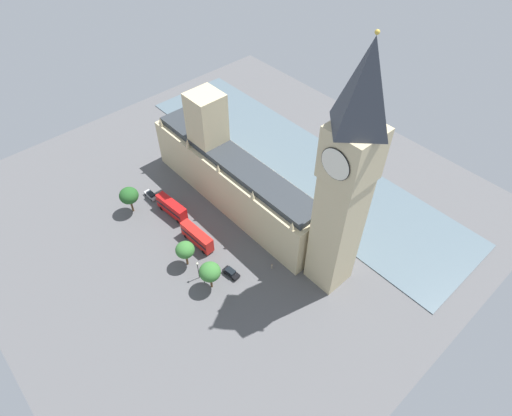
# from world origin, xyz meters

# --- Properties ---
(ground_plane) EXTENTS (129.07, 129.07, 0.00)m
(ground_plane) POSITION_xyz_m (0.00, 0.00, 0.00)
(ground_plane) COLOR #565659
(river_thames) EXTENTS (30.07, 116.16, 0.25)m
(river_thames) POSITION_xyz_m (-27.07, 0.00, 0.12)
(river_thames) COLOR slate
(river_thames) RESTS_ON ground
(parliament_building) EXTENTS (11.38, 59.07, 30.22)m
(parliament_building) POSITION_xyz_m (-1.99, -1.77, 9.15)
(parliament_building) COLOR #CCBA8E
(parliament_building) RESTS_ON ground
(clock_tower) EXTENTS (9.34, 9.34, 60.88)m
(clock_tower) POSITION_xyz_m (-2.35, 34.56, 31.53)
(clock_tower) COLOR #CCBA8E
(clock_tower) RESTS_ON ground
(car_silver_by_river_gate) EXTENTS (1.90, 4.70, 1.74)m
(car_silver_by_river_gate) POSITION_xyz_m (15.05, -17.90, 0.89)
(car_silver_by_river_gate) COLOR #B7B7BC
(car_silver_by_river_gate) RESTS_ON ground
(double_decker_bus_midblock) EXTENTS (3.43, 10.68, 4.75)m
(double_decker_bus_midblock) POSITION_xyz_m (14.15, -8.04, 2.63)
(double_decker_bus_midblock) COLOR red
(double_decker_bus_midblock) RESTS_ON ground
(double_decker_bus_far_end) EXTENTS (3.06, 10.61, 4.75)m
(double_decker_bus_far_end) POSITION_xyz_m (15.24, 5.10, 2.63)
(double_decker_bus_far_end) COLOR red
(double_decker_bus_far_end) RESTS_ON ground
(car_black_under_trees) EXTENTS (2.33, 4.60, 1.74)m
(car_black_under_trees) POSITION_xyz_m (15.19, 18.69, 0.89)
(car_black_under_trees) COLOR black
(car_black_under_trees) RESTS_ON ground
(pedestrian_leading) EXTENTS (0.65, 0.65, 1.57)m
(pedestrian_leading) POSITION_xyz_m (6.35, 23.94, 0.71)
(pedestrian_leading) COLOR gray
(pedestrian_leading) RESTS_ON ground
(plane_tree_trailing) EXTENTS (5.11, 5.11, 8.14)m
(plane_tree_trailing) POSITION_xyz_m (20.82, 18.18, 5.93)
(plane_tree_trailing) COLOR brown
(plane_tree_trailing) RESTS_ON ground
(plane_tree_corner) EXTENTS (4.70, 4.70, 7.64)m
(plane_tree_corner) POSITION_xyz_m (21.21, 8.78, 5.60)
(plane_tree_corner) COLOR brown
(plane_tree_corner) RESTS_ON ground
(plane_tree_near_tower) EXTENTS (5.22, 5.22, 8.23)m
(plane_tree_near_tower) POSITION_xyz_m (21.79, -16.58, 5.97)
(plane_tree_near_tower) COLOR brown
(plane_tree_near_tower) RESTS_ON ground
(street_lamp_opposite_hall) EXTENTS (0.56, 0.56, 6.04)m
(street_lamp_opposite_hall) POSITION_xyz_m (21.52, 16.18, 4.24)
(street_lamp_opposite_hall) COLOR black
(street_lamp_opposite_hall) RESTS_ON ground
(street_lamp_kerbside) EXTENTS (0.56, 0.56, 5.94)m
(street_lamp_kerbside) POSITION_xyz_m (21.51, 14.12, 4.18)
(street_lamp_kerbside) COLOR black
(street_lamp_kerbside) RESTS_ON ground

